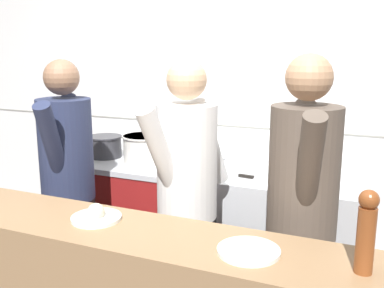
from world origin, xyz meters
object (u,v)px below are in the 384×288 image
Objects in this scene: chefs_knife at (259,179)px; chef_head_cook at (68,176)px; stock_pot at (105,146)px; plated_dish_appetiser at (96,216)px; braising_pot at (185,152)px; chef_line at (302,207)px; mixing_bowl_steel at (284,172)px; chef_sous at (187,191)px; sauce_pot at (144,148)px; pepper_mill at (366,230)px; oven_range at (147,215)px; plated_dish_dessert at (249,251)px.

chefs_knife is 0.22× the size of chef_head_cook.
plated_dish_appetiser is at bearing -57.61° from stock_pot.
braising_pot is at bearing 165.03° from chefs_knife.
braising_pot is 1.39× the size of plated_dish_appetiser.
chef_line reaches higher than plated_dish_appetiser.
mixing_bowl_steel is 1.40m from plated_dish_appetiser.
stock_pot is 1.25m from chef_sous.
chefs_knife is at bearing -6.63° from sauce_pot.
pepper_mill is 0.67m from chef_line.
stock_pot is at bearing 141.51° from chef_line.
oven_range is at bearing 172.73° from chefs_knife.
sauce_pot is 2.12m from pepper_mill.
chef_head_cook is at bearing 137.46° from plated_dish_appetiser.
braising_pot is 1.31× the size of plated_dish_dessert.
chef_line reaches higher than mixing_bowl_steel.
mixing_bowl_steel is at bearing 9.52° from chef_head_cook.
chef_line reaches higher than chef_head_cook.
oven_range is at bearing 141.26° from pepper_mill.
mixing_bowl_steel is at bearing 95.67° from plated_dish_dessert.
mixing_bowl_steel is 0.18× the size of chef_head_cook.
plated_dish_dessert is (0.77, -0.05, -0.01)m from plated_dish_appetiser.
plated_dish_appetiser is at bearing -60.22° from chef_head_cook.
chef_line is (1.70, -0.75, -0.01)m from stock_pot.
plated_dish_appetiser is 0.78m from plated_dish_dessert.
chef_head_cook is (-1.13, -0.58, 0.05)m from chefs_knife.
chef_head_cook is at bearing 163.47° from chef_line.
sauce_pot is 1.36m from plated_dish_appetiser.
braising_pot is at bearing 95.63° from plated_dish_appetiser.
mixing_bowl_steel is 0.81× the size of chefs_knife.
chef_sous is at bearing 160.94° from chef_line.
stock_pot is at bearing 163.36° from chef_sous.
mixing_bowl_steel is (1.46, -0.04, -0.04)m from stock_pot.
sauce_pot is (0.36, -0.01, 0.02)m from stock_pot.
oven_range is 4.42× the size of plated_dish_appetiser.
oven_range is 0.63× the size of chef_head_cook.
chefs_knife is at bearing -5.06° from stock_pot.
chefs_knife is 1.43× the size of plated_dish_dessert.
pepper_mill reaches higher than stock_pot.
chef_line is at bearing 119.31° from pepper_mill.
oven_range is 0.62m from braising_pot.
chefs_knife is (0.62, -0.17, -0.09)m from braising_pot.
pepper_mill is 0.19× the size of chef_head_cook.
chef_head_cook reaches higher than chefs_knife.
sauce_pot is at bearing 178.08° from mixing_bowl_steel.
pepper_mill is at bearing -75.36° from chef_line.
chefs_knife is 0.75m from chef_line.
oven_range is at bearing 0.68° from stock_pot.
plated_dish_dessert is at bearing -3.92° from plated_dish_appetiser.
chef_line reaches higher than stock_pot.
sauce_pot is 0.19× the size of chef_line.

